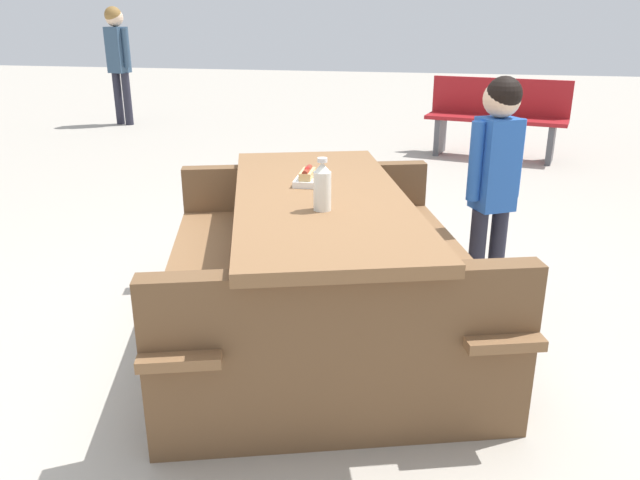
{
  "coord_description": "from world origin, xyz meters",
  "views": [
    {
      "loc": [
        -2.66,
        -0.55,
        1.51
      ],
      "look_at": [
        0.0,
        0.0,
        0.52
      ],
      "focal_mm": 34.98,
      "sensor_mm": 36.0,
      "label": 1
    }
  ],
  "objects_px": {
    "child_in_coat": "(496,165)",
    "bystander_adult": "(118,50)",
    "picnic_table": "(320,256)",
    "park_bench_near": "(497,116)",
    "soda_bottle": "(322,186)",
    "hotdog_tray": "(307,178)"
  },
  "relations": [
    {
      "from": "child_in_coat",
      "to": "bystander_adult",
      "type": "bearing_deg",
      "value": 43.67
    },
    {
      "from": "picnic_table",
      "to": "park_bench_near",
      "type": "xyz_separation_m",
      "value": [
        4.51,
        -1.06,
        0.0
      ]
    },
    {
      "from": "soda_bottle",
      "to": "park_bench_near",
      "type": "relative_size",
      "value": 0.14
    },
    {
      "from": "soda_bottle",
      "to": "child_in_coat",
      "type": "bearing_deg",
      "value": -42.33
    },
    {
      "from": "soda_bottle",
      "to": "hotdog_tray",
      "type": "xyz_separation_m",
      "value": [
        0.39,
        0.15,
        -0.07
      ]
    },
    {
      "from": "park_bench_near",
      "to": "child_in_coat",
      "type": "bearing_deg",
      "value": 176.23
    },
    {
      "from": "soda_bottle",
      "to": "park_bench_near",
      "type": "bearing_deg",
      "value": -11.84
    },
    {
      "from": "child_in_coat",
      "to": "hotdog_tray",
      "type": "bearing_deg",
      "value": 114.97
    },
    {
      "from": "picnic_table",
      "to": "soda_bottle",
      "type": "distance_m",
      "value": 0.48
    },
    {
      "from": "child_in_coat",
      "to": "park_bench_near",
      "type": "relative_size",
      "value": 0.8
    },
    {
      "from": "picnic_table",
      "to": "child_in_coat",
      "type": "height_order",
      "value": "child_in_coat"
    },
    {
      "from": "bystander_adult",
      "to": "picnic_table",
      "type": "bearing_deg",
      "value": -144.29
    },
    {
      "from": "child_in_coat",
      "to": "bystander_adult",
      "type": "relative_size",
      "value": 0.76
    },
    {
      "from": "child_in_coat",
      "to": "soda_bottle",
      "type": "bearing_deg",
      "value": 137.67
    },
    {
      "from": "picnic_table",
      "to": "hotdog_tray",
      "type": "xyz_separation_m",
      "value": [
        0.15,
        0.09,
        0.34
      ]
    },
    {
      "from": "hotdog_tray",
      "to": "bystander_adult",
      "type": "distance_m",
      "value": 6.8
    },
    {
      "from": "bystander_adult",
      "to": "child_in_coat",
      "type": "bearing_deg",
      "value": -136.33
    },
    {
      "from": "soda_bottle",
      "to": "child_in_coat",
      "type": "xyz_separation_m",
      "value": [
        0.81,
        -0.74,
        -0.06
      ]
    },
    {
      "from": "picnic_table",
      "to": "bystander_adult",
      "type": "relative_size",
      "value": 1.33
    },
    {
      "from": "bystander_adult",
      "to": "soda_bottle",
      "type": "bearing_deg",
      "value": -145.04
    },
    {
      "from": "park_bench_near",
      "to": "bystander_adult",
      "type": "xyz_separation_m",
      "value": [
        1.15,
        5.13,
        0.58
      ]
    },
    {
      "from": "picnic_table",
      "to": "hotdog_tray",
      "type": "bearing_deg",
      "value": 32.09
    }
  ]
}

